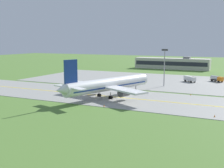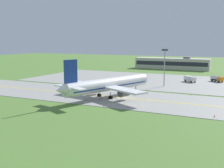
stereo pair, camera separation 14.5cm
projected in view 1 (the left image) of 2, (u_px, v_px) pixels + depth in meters
name	position (u px, v px, depth m)	size (l,w,h in m)	color
ground_plane	(123.00, 98.00, 89.29)	(500.00, 500.00, 0.00)	#517A33
taxiway_strip	(123.00, 98.00, 89.28)	(240.00, 28.00, 0.10)	gray
apron_pad	(183.00, 82.00, 122.44)	(140.00, 52.00, 0.10)	gray
taxiway_centreline	(123.00, 98.00, 89.27)	(220.00, 0.60, 0.01)	yellow
airplane_lead	(108.00, 85.00, 89.53)	(31.63, 38.46, 12.70)	white
service_truck_fuel	(217.00, 78.00, 124.16)	(5.98, 5.33, 2.65)	orange
service_truck_catering	(190.00, 79.00, 123.52)	(5.87, 5.49, 2.60)	silver
terminal_building	(172.00, 64.00, 180.97)	(46.98, 8.97, 8.10)	beige
apron_light_mast	(164.00, 63.00, 110.79)	(2.40, 0.50, 14.70)	gray
traffic_cone_near_edge	(191.00, 95.00, 93.33)	(0.44, 0.44, 0.60)	orange
traffic_cone_mid_edge	(215.00, 116.00, 66.63)	(0.44, 0.44, 0.60)	orange
traffic_cone_far_edge	(104.00, 106.00, 77.31)	(0.44, 0.44, 0.60)	orange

